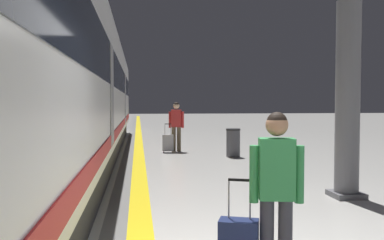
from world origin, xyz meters
The scene contains 8 objects.
safety_line_strip centered at (-0.92, 10.00, 0.00)m, with size 0.36×80.00×0.01m, color yellow.
tactile_edge_band centered at (-1.19, 10.00, 0.00)m, with size 0.51×80.00×0.01m, color slate.
high_speed_train centered at (-2.92, 9.13, 2.50)m, with size 2.94×26.76×4.97m.
traveller_foreground centered at (0.38, 0.25, 0.97)m, with size 0.51×0.25×1.66m.
passenger_near centered at (0.42, 11.20, 1.02)m, with size 0.54×0.28×1.76m.
suitcase_near centered at (0.10, 10.89, 0.34)m, with size 0.40×0.28×1.01m.
platform_pillar centered at (2.88, 3.63, 1.72)m, with size 0.56×0.56×3.60m.
waste_bin centered at (2.10, 9.47, 0.46)m, with size 0.46×0.46×0.91m.
Camera 1 is at (-0.94, -3.56, 1.76)m, focal length 38.90 mm.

